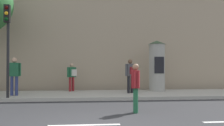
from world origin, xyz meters
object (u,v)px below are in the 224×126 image
object	(u,v)px
pedestrian_tallest	(72,75)
pedestrian_with_backpack	(130,73)
pedestrian_in_light_jacket	(136,84)
poster_column	(157,65)
traffic_light	(7,35)
pedestrian_in_dark_shirt	(14,73)

from	to	relation	value
pedestrian_tallest	pedestrian_with_backpack	size ratio (longest dim) A/B	0.89
pedestrian_in_light_jacket	poster_column	bearing A→B (deg)	68.53
traffic_light	poster_column	size ratio (longest dim) A/B	1.41
pedestrian_with_backpack	pedestrian_in_light_jacket	bearing A→B (deg)	-98.52
pedestrian_in_light_jacket	pedestrian_tallest	world-z (taller)	pedestrian_tallest
pedestrian_tallest	pedestrian_in_dark_shirt	size ratio (longest dim) A/B	0.87
pedestrian_in_light_jacket	pedestrian_tallest	xyz separation A→B (m)	(-2.22, 6.64, 0.16)
pedestrian_with_backpack	poster_column	bearing A→B (deg)	33.09
pedestrian_tallest	poster_column	bearing A→B (deg)	-4.40
pedestrian_in_dark_shirt	traffic_light	bearing A→B (deg)	-92.74
pedestrian_tallest	pedestrian_with_backpack	world-z (taller)	pedestrian_with_backpack
pedestrian_tallest	pedestrian_in_dark_shirt	bearing A→B (deg)	-140.93
poster_column	pedestrian_in_light_jacket	size ratio (longest dim) A/B	1.79
pedestrian_tallest	pedestrian_with_backpack	distance (m)	3.33
pedestrian_with_backpack	pedestrian_in_dark_shirt	xyz separation A→B (m)	(-5.57, -0.63, 0.00)
pedestrian_in_light_jacket	pedestrian_with_backpack	xyz separation A→B (m)	(0.78, 5.18, 0.28)
traffic_light	pedestrian_in_light_jacket	bearing A→B (deg)	-35.76
poster_column	pedestrian_with_backpack	xyz separation A→B (m)	(-1.69, -1.10, -0.39)
poster_column	pedestrian_with_backpack	world-z (taller)	poster_column
pedestrian_with_backpack	pedestrian_in_dark_shirt	world-z (taller)	pedestrian_in_dark_shirt
pedestrian_in_light_jacket	pedestrian_tallest	bearing A→B (deg)	108.45
pedestrian_in_light_jacket	pedestrian_in_dark_shirt	xyz separation A→B (m)	(-4.80, 4.55, 0.28)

